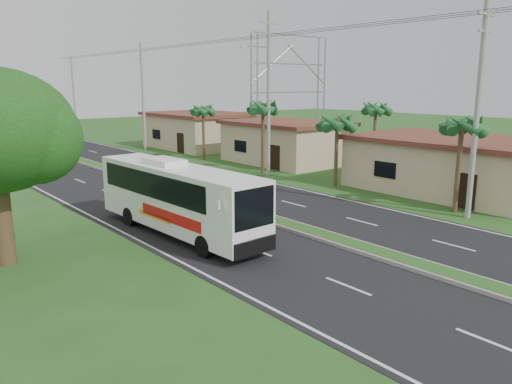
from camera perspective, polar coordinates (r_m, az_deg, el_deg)
ground at (r=20.53m, az=16.82°, el=-7.88°), size 180.00×180.00×0.00m
road_asphalt at (r=35.19m, az=-11.28°, el=0.74°), size 14.00×160.00×0.02m
median_strip at (r=35.17m, az=-11.29°, el=0.89°), size 1.20×160.00×0.18m
lane_edge_left at (r=32.64m, az=-21.65°, el=-0.81°), size 0.12×160.00×0.01m
lane_edge_right at (r=38.75m, az=-2.55°, el=2.00°), size 0.12×160.00×0.01m
shop_near at (r=34.84m, az=21.64°, el=2.96°), size 8.60×12.60×3.52m
shop_mid at (r=44.66m, az=3.38°, el=5.76°), size 7.60×10.60×3.67m
shop_far at (r=55.66m, az=-6.57°, el=7.06°), size 8.60×11.60×3.82m
palm_verge_a at (r=28.72m, az=22.48°, el=7.05°), size 2.40×2.40×5.45m
palm_verge_b at (r=34.20m, az=9.27°, el=7.85°), size 2.40×2.40×5.05m
palm_verge_c at (r=38.71m, az=0.79°, el=9.64°), size 2.40×2.40×5.85m
palm_verge_d at (r=46.23m, az=-6.08°, el=9.28°), size 2.40×2.40×5.25m
palm_behind_shop at (r=42.34m, az=13.53°, el=9.27°), size 2.40×2.40×5.65m
utility_pole_a at (r=27.76m, az=23.98°, el=8.71°), size 1.60×0.28×11.00m
utility_pole_b at (r=37.71m, az=1.42°, el=11.29°), size 3.20×0.28×12.00m
utility_pole_c at (r=54.42m, az=-12.78°, el=10.67°), size 1.60×0.28×11.00m
utility_pole_d at (r=72.79m, az=-20.09°, el=10.36°), size 1.60×0.28×10.50m
billboard_lattice at (r=55.68m, az=3.86°, el=12.15°), size 10.18×1.18×12.07m
coach_bus_main at (r=23.27m, az=-9.01°, el=-0.28°), size 2.63×10.75×3.45m
motorcyclist at (r=23.60m, az=-0.88°, el=-2.46°), size 1.81×0.78×2.41m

